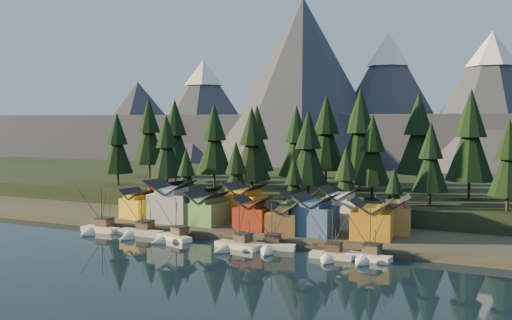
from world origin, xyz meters
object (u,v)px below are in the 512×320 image
at_px(boat_5, 330,249).
at_px(house_front_0, 138,203).
at_px(house_back_0, 164,197).
at_px(boat_4, 270,241).
at_px(house_front_1, 172,200).
at_px(boat_1, 137,227).
at_px(boat_2, 171,232).
at_px(house_back_1, 204,201).
at_px(boat_0, 97,223).
at_px(boat_6, 367,250).
at_px(boat_3, 234,240).

relative_size(boat_5, house_front_0, 1.20).
bearing_deg(house_back_0, boat_4, -16.94).
bearing_deg(house_front_1, boat_4, -30.13).
bearing_deg(boat_1, house_front_0, 124.00).
bearing_deg(boat_2, house_back_1, 119.30).
height_order(house_front_1, house_back_0, house_front_1).
xyz_separation_m(boat_0, boat_5, (59.76, -1.23, -0.34)).
bearing_deg(house_front_1, house_front_0, 168.61).
height_order(boat_0, boat_6, boat_0).
relative_size(boat_4, house_front_0, 1.29).
xyz_separation_m(boat_3, house_front_1, (-25.74, 15.34, 4.94)).
relative_size(boat_5, house_front_1, 0.94).
height_order(boat_1, house_front_0, boat_1).
distance_m(boat_0, boat_1, 11.31).
bearing_deg(house_back_0, boat_3, -24.57).
bearing_deg(boat_1, boat_5, -4.31).
height_order(boat_0, boat_2, boat_0).
bearing_deg(boat_4, house_back_1, 131.68).
bearing_deg(boat_6, house_front_0, 175.20).
height_order(boat_6, house_front_0, boat_6).
bearing_deg(house_front_1, boat_0, -141.13).
bearing_deg(house_back_1, boat_2, -69.65).
xyz_separation_m(boat_4, house_back_1, (-28.66, 21.49, 3.92)).
bearing_deg(boat_6, boat_4, -173.93).
bearing_deg(house_back_0, boat_1, -62.57).
height_order(house_front_0, house_front_1, house_front_1).
relative_size(boat_0, boat_3, 1.04).
relative_size(house_front_0, house_back_1, 1.04).
bearing_deg(boat_4, house_front_0, 151.43).
distance_m(boat_2, boat_4, 24.34).
distance_m(boat_1, house_front_0, 16.85).
height_order(boat_3, boat_4, boat_3).
distance_m(boat_0, boat_5, 59.77).
distance_m(boat_0, boat_3, 38.41).
relative_size(boat_0, house_back_1, 1.43).
distance_m(boat_0, boat_2, 21.52).
distance_m(boat_3, boat_4, 7.80).
distance_m(boat_0, house_front_1, 19.24).
xyz_separation_m(boat_0, boat_6, (66.75, 0.23, -0.15)).
xyz_separation_m(boat_0, house_front_1, (12.63, 13.79, 4.55)).
bearing_deg(house_front_0, house_front_1, 8.61).
relative_size(boat_6, house_front_0, 1.27).
relative_size(house_front_1, house_back_1, 1.32).
height_order(boat_3, house_back_0, house_back_0).
bearing_deg(boat_6, boat_1, -173.32).
relative_size(boat_0, boat_2, 1.11).
bearing_deg(boat_3, boat_4, 29.58).
bearing_deg(boat_5, house_back_1, 148.11).
relative_size(boat_1, boat_2, 1.14).
distance_m(boat_5, house_front_0, 60.28).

